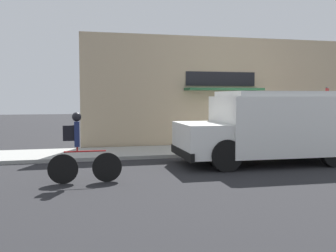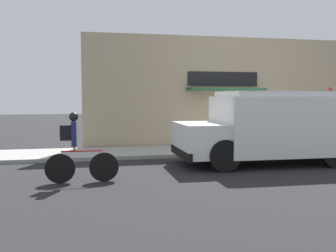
% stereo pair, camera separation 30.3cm
% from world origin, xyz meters
% --- Properties ---
extents(ground_plane, '(70.00, 70.00, 0.00)m').
position_xyz_m(ground_plane, '(0.00, 0.00, 0.00)').
color(ground_plane, '#232326').
extents(sidewalk, '(28.00, 2.52, 0.12)m').
position_xyz_m(sidewalk, '(0.00, 1.26, 0.06)').
color(sidewalk, '#999993').
rests_on(sidewalk, ground_plane).
extents(storefront, '(12.85, 1.01, 4.48)m').
position_xyz_m(storefront, '(-0.03, 2.69, 2.25)').
color(storefront, tan).
rests_on(storefront, ground_plane).
extents(school_bus, '(5.50, 2.87, 2.22)m').
position_xyz_m(school_bus, '(-0.68, -1.63, 1.17)').
color(school_bus, white).
rests_on(school_bus, ground_plane).
extents(cyclist, '(1.74, 0.22, 1.69)m').
position_xyz_m(cyclist, '(-6.58, -3.11, 0.81)').
color(cyclist, black).
rests_on(cyclist, ground_plane).
extents(stop_sign_post, '(0.45, 0.45, 2.30)m').
position_xyz_m(stop_sign_post, '(2.76, 0.59, 1.66)').
color(stop_sign_post, slate).
rests_on(stop_sign_post, sidewalk).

